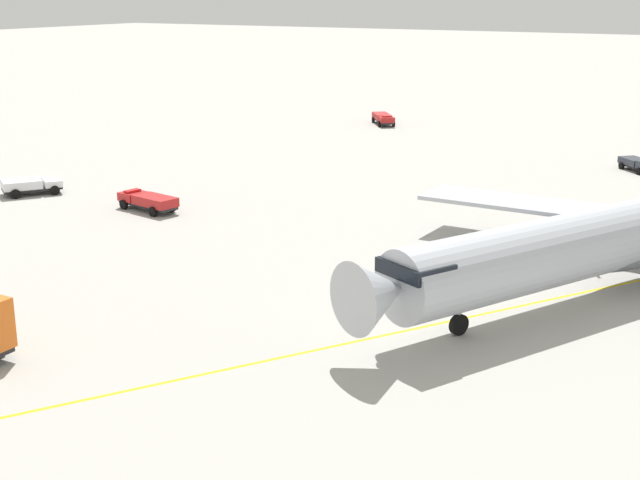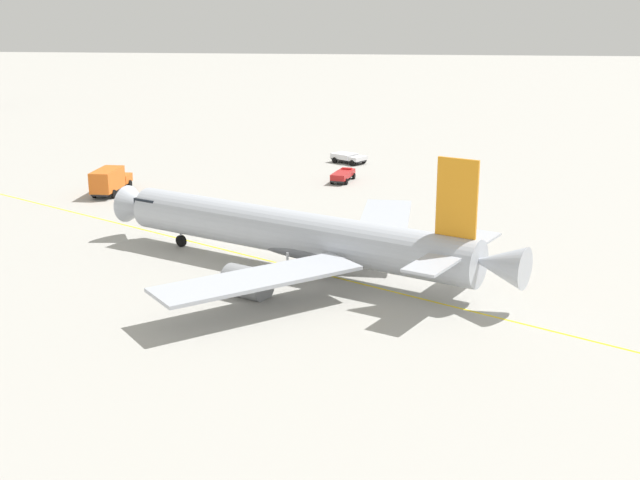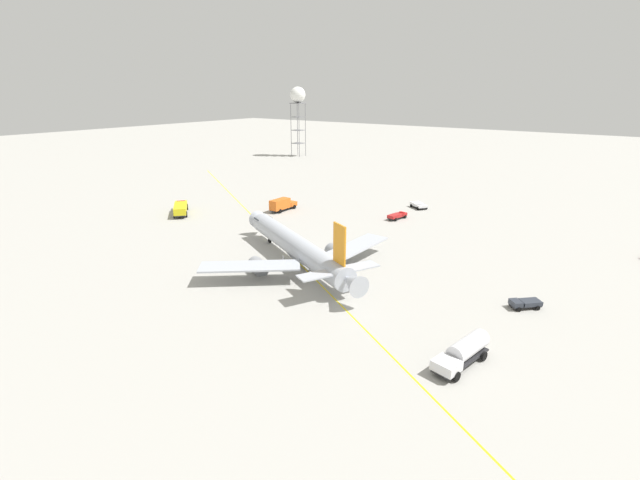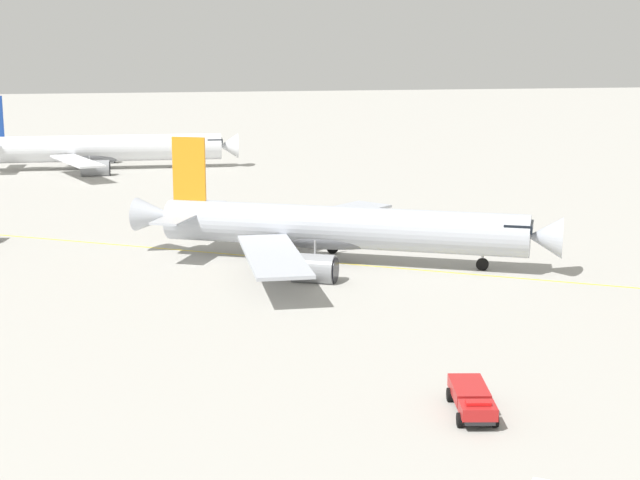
# 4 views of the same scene
# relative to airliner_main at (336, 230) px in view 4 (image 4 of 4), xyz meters

# --- Properties ---
(ground_plane) EXTENTS (600.00, 600.00, 0.00)m
(ground_plane) POSITION_rel_airliner_main_xyz_m (-2.83, 2.90, -2.99)
(ground_plane) COLOR #ADAAA3
(airliner_main) EXTENTS (36.82, 32.04, 11.23)m
(airliner_main) POSITION_rel_airliner_main_xyz_m (0.00, 0.00, 0.00)
(airliner_main) COLOR #B2B7C1
(airliner_main) RESTS_ON ground_plane
(airliner_secondary) EXTENTS (43.34, 36.45, 11.85)m
(airliner_secondary) POSITION_rel_airliner_main_xyz_m (-22.14, 70.38, 0.02)
(airliner_secondary) COLOR white
(airliner_secondary) RESTS_ON ground_plane
(ops_pickup_truck) EXTENTS (2.92, 5.61, 1.41)m
(ops_pickup_truck) POSITION_rel_airliner_main_xyz_m (-0.71, -36.28, -2.19)
(ops_pickup_truck) COLOR #232326
(ops_pickup_truck) RESTS_ON ground_plane
(taxiway_centreline) EXTENTS (168.93, 105.31, 0.01)m
(taxiway_centreline) POSITION_rel_airliner_main_xyz_m (2.68, -2.14, -2.99)
(taxiway_centreline) COLOR yellow
(taxiway_centreline) RESTS_ON ground_plane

